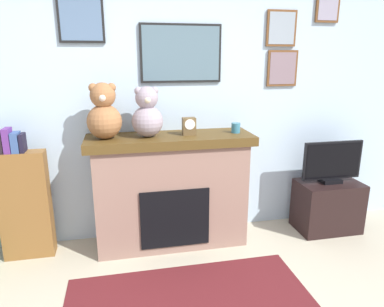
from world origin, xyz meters
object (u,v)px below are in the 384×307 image
(tv_stand, at_px, (327,206))
(teddy_bear_tan, at_px, (104,114))
(fireplace, at_px, (171,190))
(mantel_clock, at_px, (189,126))
(television, at_px, (332,163))
(candle_jar, at_px, (236,128))
(bookshelf, at_px, (24,201))
(teddy_bear_brown, at_px, (147,114))

(tv_stand, xyz_separation_m, teddy_bear_tan, (-2.18, 0.05, 1.02))
(fireplace, distance_m, teddy_bear_tan, 0.93)
(mantel_clock, height_order, teddy_bear_tan, teddy_bear_tan)
(television, bearing_deg, mantel_clock, 177.83)
(tv_stand, bearing_deg, candle_jar, 176.88)
(fireplace, relative_size, tv_stand, 2.40)
(mantel_clock, xyz_separation_m, teddy_bear_tan, (-0.73, 0.00, 0.14))
(bookshelf, xyz_separation_m, mantel_clock, (1.47, -0.05, 0.61))
(fireplace, relative_size, candle_jar, 16.14)
(tv_stand, relative_size, television, 1.00)
(candle_jar, bearing_deg, bookshelf, 178.64)
(fireplace, height_order, bookshelf, bookshelf)
(fireplace, height_order, candle_jar, candle_jar)
(teddy_bear_tan, bearing_deg, fireplace, 1.86)
(candle_jar, relative_size, mantel_clock, 0.59)
(bookshelf, relative_size, television, 1.91)
(tv_stand, bearing_deg, teddy_bear_brown, 178.29)
(mantel_clock, bearing_deg, bookshelf, 178.17)
(tv_stand, relative_size, mantel_clock, 3.98)
(fireplace, relative_size, teddy_bear_brown, 3.40)
(candle_jar, bearing_deg, teddy_bear_tan, -179.97)
(tv_stand, bearing_deg, television, -90.00)
(bookshelf, xyz_separation_m, teddy_bear_tan, (0.73, -0.05, 0.75))
(candle_jar, height_order, mantel_clock, mantel_clock)
(candle_jar, relative_size, teddy_bear_brown, 0.21)
(tv_stand, xyz_separation_m, candle_jar, (-1.01, 0.05, 0.85))
(teddy_bear_brown, bearing_deg, teddy_bear_tan, -179.99)
(bookshelf, bearing_deg, tv_stand, -1.96)
(candle_jar, distance_m, teddy_bear_brown, 0.83)
(candle_jar, xyz_separation_m, mantel_clock, (-0.44, -0.00, 0.03))
(mantel_clock, height_order, teddy_bear_brown, teddy_bear_brown)
(bookshelf, xyz_separation_m, tv_stand, (2.92, -0.10, -0.27))
(bookshelf, xyz_separation_m, television, (2.92, -0.10, 0.20))
(mantel_clock, xyz_separation_m, teddy_bear_brown, (-0.37, 0.00, 0.12))
(television, xyz_separation_m, teddy_bear_brown, (-1.82, 0.06, 0.54))
(bookshelf, bearing_deg, television, -1.99)
(teddy_bear_brown, bearing_deg, bookshelf, 177.61)
(fireplace, xyz_separation_m, candle_jar, (0.61, -0.02, 0.57))
(fireplace, bearing_deg, teddy_bear_brown, -174.77)
(bookshelf, height_order, teddy_bear_tan, teddy_bear_tan)
(bookshelf, height_order, tv_stand, bookshelf)
(tv_stand, height_order, candle_jar, candle_jar)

